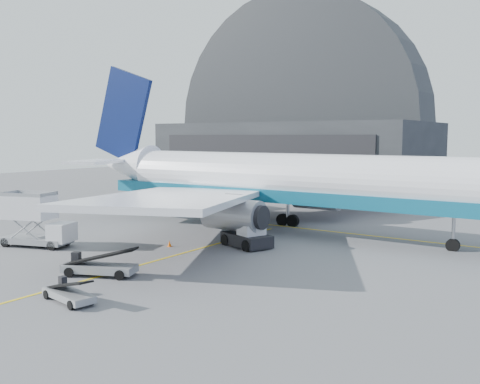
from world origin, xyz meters
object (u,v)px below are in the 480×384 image
Objects in this scene: airliner at (272,180)px; catering_truck at (35,221)px; pushback_tug at (248,238)px; belt_loader_a at (99,267)px; belt_loader_b at (68,293)px.

catering_truck is (-12.86, -18.39, -2.83)m from airliner.
belt_loader_a reaches higher than pushback_tug.
pushback_tug is (15.41, 10.14, -1.46)m from catering_truck.
catering_truck is 1.28× the size of belt_loader_a.
pushback_tug is 18.65m from belt_loader_b.
catering_truck reaches higher than belt_loader_b.
airliner is 22.62m from catering_truck.
belt_loader_a is at bearing -34.07° from catering_truck.
airliner reaches higher than catering_truck.
belt_loader_b is (-0.14, -18.65, -0.29)m from pushback_tug.
catering_truck reaches higher than belt_loader_a.
catering_truck is 1.34× the size of pushback_tug.
belt_loader_b is at bearing -69.82° from pushback_tug.
airliner is at bearing 127.75° from pushback_tug.
belt_loader_a is at bearing 131.55° from belt_loader_b.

